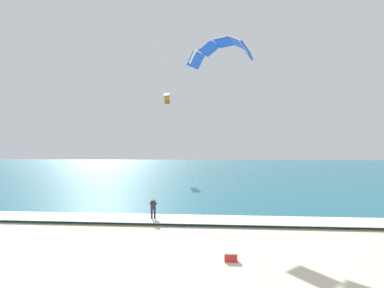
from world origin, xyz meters
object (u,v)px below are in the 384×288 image
Objects in this scene: kite_distant at (167,97)px; kitesurfer at (153,208)px; cooler_box at (231,257)px; kite_primary at (221,49)px; surfboard at (153,222)px.

kitesurfer is at bearing -82.00° from kite_distant.
kite_distant is at bearing 103.13° from cooler_box.
kitesurfer is 9.80m from cooler_box.
kite_distant is 7.51× the size of cooler_box.
kite_primary is 2.96× the size of kite_distant.
surfboard is at bearing 121.82° from cooler_box.
surfboard is at bearing -124.16° from kite_primary.
kitesurfer reaches higher than cooler_box.
kite_primary reaches higher than kite_distant.
kitesurfer is at bearing 99.77° from surfboard.
kite_distant is (-4.87, 34.63, 12.93)m from surfboard.
kite_distant is 45.88m from cooler_box.
surfboard is 0.33× the size of kite_distant.
kite_primary is at bearing 55.84° from surfboard.
kite_primary is at bearing 92.94° from cooler_box.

